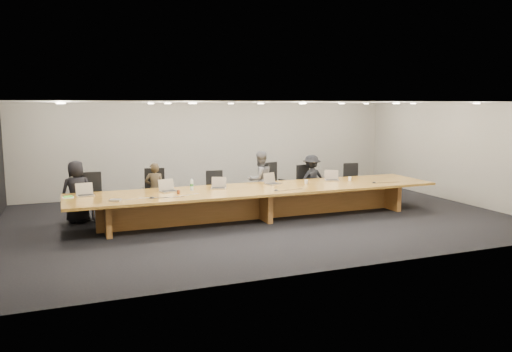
{
  "coord_description": "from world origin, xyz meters",
  "views": [
    {
      "loc": [
        -4.43,
        -11.01,
        2.75
      ],
      "look_at": [
        0.0,
        0.3,
        1.0
      ],
      "focal_mm": 35.0,
      "sensor_mm": 36.0,
      "label": 1
    }
  ],
  "objects_px": {
    "laptop_c": "(218,183)",
    "water_bottle": "(192,185)",
    "paper_cup_near": "(306,182)",
    "mic_right": "(374,182)",
    "chair_left": "(155,192)",
    "person_c": "(260,180)",
    "laptop_b": "(168,185)",
    "chair_right": "(308,184)",
    "person_d": "(311,179)",
    "chair_far_right": "(353,181)",
    "laptop_e": "(332,175)",
    "av_box": "(115,200)",
    "chair_mid_right": "(275,184)",
    "paper_cup_far": "(350,179)",
    "amber_mug": "(178,192)",
    "chair_mid_left": "(216,191)",
    "conference_table": "(261,197)",
    "mic_center": "(276,190)",
    "laptop_a": "(85,190)",
    "person_b": "(155,189)",
    "person_a": "(77,192)",
    "laptop_d": "(273,178)",
    "mic_left": "(152,197)",
    "chair_far_left": "(93,197)"
  },
  "relations": [
    {
      "from": "laptop_c",
      "to": "water_bottle",
      "type": "bearing_deg",
      "value": -157.91
    },
    {
      "from": "paper_cup_near",
      "to": "mic_right",
      "type": "xyz_separation_m",
      "value": [
        1.69,
        -0.51,
        -0.03
      ]
    },
    {
      "from": "chair_left",
      "to": "person_c",
      "type": "height_order",
      "value": "person_c"
    },
    {
      "from": "laptop_b",
      "to": "chair_right",
      "type": "bearing_deg",
      "value": 1.76
    },
    {
      "from": "person_d",
      "to": "water_bottle",
      "type": "xyz_separation_m",
      "value": [
        -3.68,
        -0.99,
        0.2
      ]
    },
    {
      "from": "chair_far_right",
      "to": "laptop_e",
      "type": "xyz_separation_m",
      "value": [
        -1.24,
        -0.92,
        0.36
      ]
    },
    {
      "from": "mic_right",
      "to": "av_box",
      "type": "bearing_deg",
      "value": -179.56
    },
    {
      "from": "person_d",
      "to": "chair_left",
      "type": "bearing_deg",
      "value": -7.2
    },
    {
      "from": "chair_left",
      "to": "chair_mid_right",
      "type": "height_order",
      "value": "chair_mid_right"
    },
    {
      "from": "paper_cup_far",
      "to": "chair_mid_right",
      "type": "bearing_deg",
      "value": 146.69
    },
    {
      "from": "amber_mug",
      "to": "av_box",
      "type": "distance_m",
      "value": 1.46
    },
    {
      "from": "chair_mid_left",
      "to": "mic_right",
      "type": "relative_size",
      "value": 8.13
    },
    {
      "from": "conference_table",
      "to": "paper_cup_near",
      "type": "height_order",
      "value": "paper_cup_near"
    },
    {
      "from": "chair_mid_right",
      "to": "mic_center",
      "type": "height_order",
      "value": "chair_mid_right"
    },
    {
      "from": "av_box",
      "to": "amber_mug",
      "type": "bearing_deg",
      "value": 35.07
    },
    {
      "from": "chair_right",
      "to": "amber_mug",
      "type": "distance_m",
      "value": 4.23
    },
    {
      "from": "mic_center",
      "to": "laptop_a",
      "type": "bearing_deg",
      "value": 168.02
    },
    {
      "from": "chair_mid_right",
      "to": "amber_mug",
      "type": "height_order",
      "value": "chair_mid_right"
    },
    {
      "from": "conference_table",
      "to": "chair_left",
      "type": "distance_m",
      "value": 2.65
    },
    {
      "from": "person_b",
      "to": "av_box",
      "type": "xyz_separation_m",
      "value": [
        -1.12,
        -1.67,
        0.1
      ]
    },
    {
      "from": "chair_mid_left",
      "to": "chair_mid_right",
      "type": "bearing_deg",
      "value": 5.84
    },
    {
      "from": "person_d",
      "to": "av_box",
      "type": "height_order",
      "value": "person_d"
    },
    {
      "from": "person_d",
      "to": "person_a",
      "type": "bearing_deg",
      "value": -6.66
    },
    {
      "from": "conference_table",
      "to": "paper_cup_near",
      "type": "xyz_separation_m",
      "value": [
        1.3,
        0.14,
        0.28
      ]
    },
    {
      "from": "laptop_b",
      "to": "water_bottle",
      "type": "height_order",
      "value": "laptop_b"
    },
    {
      "from": "person_d",
      "to": "mic_center",
      "type": "xyz_separation_m",
      "value": [
        -1.85,
        -1.75,
        0.09
      ]
    },
    {
      "from": "laptop_d",
      "to": "mic_center",
      "type": "height_order",
      "value": "laptop_d"
    },
    {
      "from": "laptop_b",
      "to": "laptop_c",
      "type": "distance_m",
      "value": 1.2
    },
    {
      "from": "person_c",
      "to": "laptop_c",
      "type": "bearing_deg",
      "value": 20.31
    },
    {
      "from": "laptop_e",
      "to": "paper_cup_far",
      "type": "bearing_deg",
      "value": 1.26
    },
    {
      "from": "chair_mid_left",
      "to": "paper_cup_far",
      "type": "xyz_separation_m",
      "value": [
        3.37,
        -1.04,
        0.27
      ]
    },
    {
      "from": "chair_mid_right",
      "to": "laptop_a",
      "type": "height_order",
      "value": "chair_mid_right"
    },
    {
      "from": "conference_table",
      "to": "paper_cup_near",
      "type": "distance_m",
      "value": 1.34
    },
    {
      "from": "chair_left",
      "to": "mic_right",
      "type": "xyz_separation_m",
      "value": [
        5.32,
        -1.63,
        0.17
      ]
    },
    {
      "from": "paper_cup_far",
      "to": "water_bottle",
      "type": "bearing_deg",
      "value": 179.04
    },
    {
      "from": "conference_table",
      "to": "chair_mid_right",
      "type": "height_order",
      "value": "chair_mid_right"
    },
    {
      "from": "chair_right",
      "to": "person_b",
      "type": "relative_size",
      "value": 0.81
    },
    {
      "from": "conference_table",
      "to": "person_d",
      "type": "relative_size",
      "value": 6.65
    },
    {
      "from": "mic_right",
      "to": "person_b",
      "type": "bearing_deg",
      "value": 163.09
    },
    {
      "from": "laptop_c",
      "to": "person_c",
      "type": "bearing_deg",
      "value": 55.26
    },
    {
      "from": "mic_left",
      "to": "laptop_b",
      "type": "bearing_deg",
      "value": 53.32
    },
    {
      "from": "chair_left",
      "to": "mic_right",
      "type": "bearing_deg",
      "value": -5.03
    },
    {
      "from": "chair_far_left",
      "to": "person_d",
      "type": "height_order",
      "value": "person_d"
    },
    {
      "from": "chair_mid_right",
      "to": "laptop_d",
      "type": "height_order",
      "value": "chair_mid_right"
    },
    {
      "from": "person_c",
      "to": "water_bottle",
      "type": "bearing_deg",
      "value": 11.25
    },
    {
      "from": "laptop_a",
      "to": "mic_center",
      "type": "xyz_separation_m",
      "value": [
        4.19,
        -0.89,
        -0.13
      ]
    },
    {
      "from": "chair_far_left",
      "to": "mic_center",
      "type": "height_order",
      "value": "chair_far_left"
    },
    {
      "from": "chair_mid_right",
      "to": "mic_center",
      "type": "bearing_deg",
      "value": -130.09
    },
    {
      "from": "chair_mid_left",
      "to": "laptop_b",
      "type": "height_order",
      "value": "chair_mid_left"
    },
    {
      "from": "laptop_a",
      "to": "chair_right",
      "type": "bearing_deg",
      "value": 0.95
    }
  ]
}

